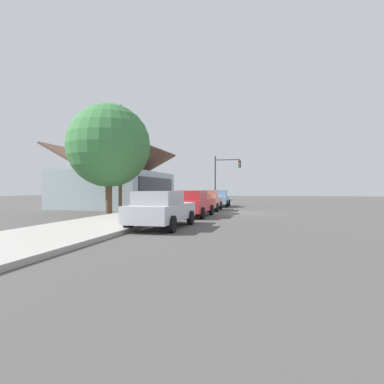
% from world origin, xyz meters
% --- Properties ---
extents(ground_plane, '(120.00, 120.00, 0.00)m').
position_xyz_m(ground_plane, '(0.00, 0.00, 0.00)').
color(ground_plane, '#4C4947').
extents(sidewalk_curb, '(60.00, 4.20, 0.16)m').
position_xyz_m(sidewalk_curb, '(0.00, 5.60, 0.08)').
color(sidewalk_curb, '#A3A099').
rests_on(sidewalk_curb, ground).
extents(car_silver, '(4.76, 2.10, 1.59)m').
position_xyz_m(car_silver, '(-9.59, 2.72, 0.82)').
color(car_silver, silver).
rests_on(car_silver, ground).
extents(car_cherry, '(4.62, 2.11, 1.59)m').
position_xyz_m(car_cherry, '(-3.71, 2.68, 0.82)').
color(car_cherry, red).
rests_on(car_cherry, ground).
extents(car_coral, '(4.81, 2.08, 1.59)m').
position_xyz_m(car_coral, '(2.22, 2.75, 0.81)').
color(car_coral, '#EA8C75').
rests_on(car_coral, ground).
extents(car_skyblue, '(4.55, 2.17, 1.59)m').
position_xyz_m(car_skyblue, '(8.03, 2.74, 0.82)').
color(car_skyblue, '#8CB7E0').
rests_on(car_skyblue, ground).
extents(storefront_building, '(12.07, 8.11, 5.47)m').
position_xyz_m(storefront_building, '(5.77, 11.98, 1.79)').
color(storefront_building, '#ADBCC6').
rests_on(storefront_building, ground).
extents(shade_tree, '(5.52, 5.52, 7.34)m').
position_xyz_m(shade_tree, '(-2.91, 8.55, 4.57)').
color(shade_tree, brown).
rests_on(shade_tree, ground).
extents(traffic_light_main, '(0.37, 2.79, 5.20)m').
position_xyz_m(traffic_light_main, '(11.86, 2.54, 3.49)').
color(traffic_light_main, '#383833').
rests_on(traffic_light_main, ground).
extents(utility_pole_wooden, '(1.80, 0.24, 7.50)m').
position_xyz_m(utility_pole_wooden, '(-1.88, 8.20, 3.93)').
color(utility_pole_wooden, brown).
rests_on(utility_pole_wooden, ground).
extents(fire_hydrant_red, '(0.22, 0.22, 0.71)m').
position_xyz_m(fire_hydrant_red, '(5.01, 4.20, 0.50)').
color(fire_hydrant_red, red).
rests_on(fire_hydrant_red, sidewalk_curb).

